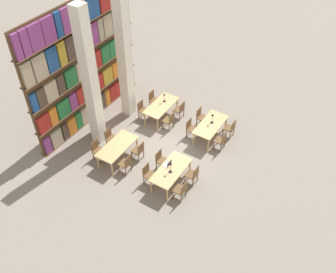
{
  "coord_description": "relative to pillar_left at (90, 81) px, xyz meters",
  "views": [
    {
      "loc": [
        -9.52,
        -6.1,
        11.05
      ],
      "look_at": [
        0.0,
        -0.13,
        0.65
      ],
      "focal_mm": 40.0,
      "sensor_mm": 36.0,
      "label": 1
    }
  ],
  "objects": [
    {
      "name": "chair_2",
      "position": [
        -0.04,
        -4.62,
        -2.52
      ],
      "size": [
        0.42,
        0.4,
        0.88
      ],
      "color": "brown",
      "rests_on": "ground_plane"
    },
    {
      "name": "chair_9",
      "position": [
        -0.94,
        -0.73,
        -2.52
      ],
      "size": [
        0.42,
        0.4,
        0.88
      ],
      "rotation": [
        0.0,
        0.0,
        3.14
      ],
      "color": "brown",
      "rests_on": "ground_plane"
    },
    {
      "name": "chair_6",
      "position": [
        3.11,
        -4.69,
        -2.52
      ],
      "size": [
        0.42,
        0.4,
        0.88
      ],
      "color": "brown",
      "rests_on": "ground_plane"
    },
    {
      "name": "reading_table_2",
      "position": [
        -0.53,
        -1.44,
        -2.36
      ],
      "size": [
        1.81,
        0.85,
        0.73
      ],
      "color": "tan",
      "rests_on": "ground_plane"
    },
    {
      "name": "chair_3",
      "position": [
        -0.04,
        -3.2,
        -2.52
      ],
      "size": [
        0.42,
        0.4,
        0.88
      ],
      "rotation": [
        0.0,
        0.0,
        3.14
      ],
      "color": "brown",
      "rests_on": "ground_plane"
    },
    {
      "name": "chair_0",
      "position": [
        -0.91,
        -4.62,
        -2.52
      ],
      "size": [
        0.42,
        0.4,
        0.88
      ],
      "color": "brown",
      "rests_on": "ground_plane"
    },
    {
      "name": "desk_lamp_0",
      "position": [
        -0.58,
        -3.95,
        -1.95
      ],
      "size": [
        0.14,
        0.14,
        0.48
      ],
      "color": "black",
      "rests_on": "reading_table_0"
    },
    {
      "name": "chair_4",
      "position": [
        2.21,
        -4.69,
        -2.52
      ],
      "size": [
        0.42,
        0.4,
        0.88
      ],
      "color": "brown",
      "rests_on": "ground_plane"
    },
    {
      "name": "chair_12",
      "position": [
        2.15,
        -2.21,
        -2.52
      ],
      "size": [
        0.42,
        0.4,
        0.88
      ],
      "color": "brown",
      "rests_on": "ground_plane"
    },
    {
      "name": "chair_13",
      "position": [
        2.15,
        -0.78,
        -2.52
      ],
      "size": [
        0.42,
        0.4,
        0.88
      ],
      "rotation": [
        0.0,
        0.0,
        3.14
      ],
      "color": "brown",
      "rests_on": "ground_plane"
    },
    {
      "name": "chair_7",
      "position": [
        3.11,
        -3.27,
        -2.52
      ],
      "size": [
        0.42,
        0.4,
        0.88
      ],
      "rotation": [
        0.0,
        0.0,
        3.14
      ],
      "color": "brown",
      "rests_on": "ground_plane"
    },
    {
      "name": "chair_8",
      "position": [
        -0.94,
        -2.15,
        -2.52
      ],
      "size": [
        0.42,
        0.4,
        0.88
      ],
      "color": "brown",
      "rests_on": "ground_plane"
    },
    {
      "name": "chair_15",
      "position": [
        3.05,
        -0.78,
        -2.52
      ],
      "size": [
        0.42,
        0.4,
        0.88
      ],
      "rotation": [
        0.0,
        0.0,
        3.14
      ],
      "color": "brown",
      "rests_on": "ground_plane"
    },
    {
      "name": "bookshelf_bank",
      "position": [
        1.08,
        1.26,
        -0.23
      ],
      "size": [
        6.22,
        0.35,
        5.5
      ],
      "color": "brown",
      "rests_on": "ground_plane"
    },
    {
      "name": "chair_5",
      "position": [
        2.21,
        -3.27,
        -2.52
      ],
      "size": [
        0.42,
        0.4,
        0.88
      ],
      "rotation": [
        0.0,
        0.0,
        3.14
      ],
      "color": "brown",
      "rests_on": "ground_plane"
    },
    {
      "name": "reading_table_1",
      "position": [
        2.62,
        -3.98,
        -2.36
      ],
      "size": [
        1.81,
        0.85,
        0.73
      ],
      "color": "tan",
      "rests_on": "ground_plane"
    },
    {
      "name": "ground_plane",
      "position": [
        1.07,
        -2.69,
        -3.0
      ],
      "size": [
        40.0,
        40.0,
        0.0
      ],
      "primitive_type": "plane",
      "color": "gray"
    },
    {
      "name": "chair_10",
      "position": [
        -0.08,
        -2.15,
        -2.52
      ],
      "size": [
        0.42,
        0.4,
        0.88
      ],
      "color": "brown",
      "rests_on": "ground_plane"
    },
    {
      "name": "pillar_left",
      "position": [
        0.0,
        0.0,
        0.0
      ],
      "size": [
        0.47,
        0.47,
        6.0
      ],
      "color": "silver",
      "rests_on": "ground_plane"
    },
    {
      "name": "chair_14",
      "position": [
        3.05,
        -2.21,
        -2.52
      ],
      "size": [
        0.42,
        0.4,
        0.88
      ],
      "color": "brown",
      "rests_on": "ground_plane"
    },
    {
      "name": "chair_1",
      "position": [
        -0.91,
        -3.2,
        -2.52
      ],
      "size": [
        0.42,
        0.4,
        0.88
      ],
      "rotation": [
        0.0,
        0.0,
        3.14
      ],
      "color": "brown",
      "rests_on": "ground_plane"
    },
    {
      "name": "laptop",
      "position": [
        -0.33,
        -3.68,
        -2.23
      ],
      "size": [
        0.32,
        0.22,
        0.21
      ],
      "rotation": [
        0.0,
        0.0,
        3.14
      ],
      "color": "silver",
      "rests_on": "reading_table_0"
    },
    {
      "name": "desk_lamp_2",
      "position": [
        2.9,
        -1.47,
        -1.98
      ],
      "size": [
        0.14,
        0.14,
        0.44
      ],
      "color": "black",
      "rests_on": "reading_table_3"
    },
    {
      "name": "pillar_center",
      "position": [
        2.14,
        0.0,
        0.0
      ],
      "size": [
        0.47,
        0.47,
        6.0
      ],
      "color": "silver",
      "rests_on": "ground_plane"
    },
    {
      "name": "chair_11",
      "position": [
        -0.08,
        -0.73,
        -2.52
      ],
      "size": [
        0.42,
        0.4,
        0.88
      ],
      "rotation": [
        0.0,
        0.0,
        3.14
      ],
      "color": "brown",
      "rests_on": "ground_plane"
    },
    {
      "name": "desk_lamp_1",
      "position": [
        2.72,
        -3.98,
        -1.96
      ],
      "size": [
        0.14,
        0.14,
        0.47
      ],
      "color": "black",
      "rests_on": "reading_table_1"
    },
    {
      "name": "reading_table_3",
      "position": [
        2.6,
        -1.49,
        -2.36
      ],
      "size": [
        1.81,
        0.85,
        0.73
      ],
      "color": "tan",
      "rests_on": "ground_plane"
    },
    {
      "name": "reading_table_0",
      "position": [
        -0.46,
        -3.91,
        -2.36
      ],
      "size": [
        1.81,
        0.85,
        0.73
      ],
      "color": "tan",
      "rests_on": "ground_plane"
    }
  ]
}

